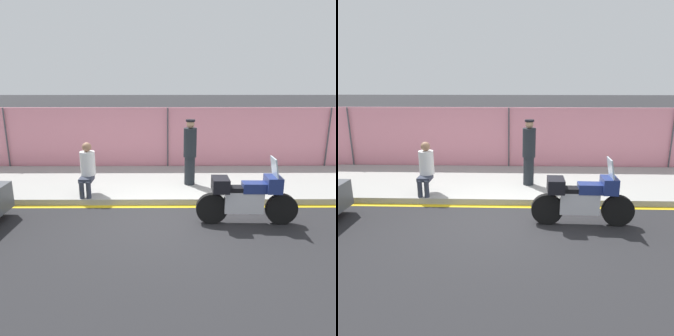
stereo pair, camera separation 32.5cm
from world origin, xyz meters
TOP-DOWN VIEW (x-y plane):
  - ground_plane at (0.00, 0.00)m, footprint 120.00×120.00m
  - sidewalk at (0.00, 2.59)m, footprint 41.39×3.34m
  - curb_paint_stripe at (0.00, 0.83)m, footprint 41.39×0.18m
  - storefront_fence at (0.00, 4.35)m, footprint 39.32×0.17m
  - motorcycle at (1.71, -0.17)m, footprint 2.25×0.53m
  - officer_standing at (0.63, 2.19)m, footprint 0.37×0.37m
  - person_seated_on_curb at (-2.14, 1.41)m, footprint 0.39×0.71m

SIDE VIEW (x-z plane):
  - ground_plane at x=0.00m, z-range 0.00..0.00m
  - curb_paint_stripe at x=0.00m, z-range 0.00..0.01m
  - sidewalk at x=0.00m, z-range 0.00..0.16m
  - motorcycle at x=1.71m, z-range -0.14..1.38m
  - person_seated_on_curb at x=-2.14m, z-range 0.23..1.61m
  - storefront_fence at x=0.00m, z-range 0.00..2.20m
  - officer_standing at x=0.63m, z-range 0.19..2.07m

